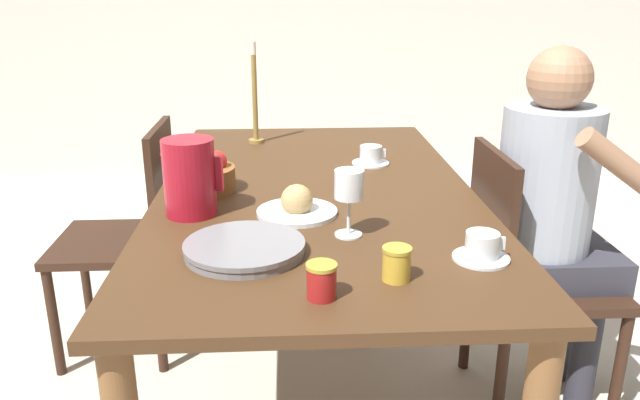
# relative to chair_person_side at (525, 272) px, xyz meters

# --- Properties ---
(ground_plane) EXTENTS (20.00, 20.00, 0.00)m
(ground_plane) POSITION_rel_chair_person_side_xyz_m (-0.67, 0.06, -0.47)
(ground_plane) COLOR beige
(dining_table) EXTENTS (0.96, 1.71, 0.75)m
(dining_table) POSITION_rel_chair_person_side_xyz_m (-0.67, 0.06, 0.18)
(dining_table) COLOR #472D19
(dining_table) RESTS_ON ground_plane
(chair_person_side) EXTENTS (0.42, 0.42, 0.87)m
(chair_person_side) POSITION_rel_chair_person_side_xyz_m (0.00, 0.00, 0.00)
(chair_person_side) COLOR #331E14
(chair_person_side) RESTS_ON ground_plane
(chair_opposite) EXTENTS (0.42, 0.42, 0.87)m
(chair_opposite) POSITION_rel_chair_person_side_xyz_m (-1.34, 0.41, 0.00)
(chair_opposite) COLOR #331E14
(chair_opposite) RESTS_ON ground_plane
(person_seated) EXTENTS (0.39, 0.41, 1.18)m
(person_seated) POSITION_rel_chair_person_side_xyz_m (0.08, 0.03, 0.23)
(person_seated) COLOR #33333D
(person_seated) RESTS_ON ground_plane
(red_pitcher) EXTENTS (0.16, 0.14, 0.21)m
(red_pitcher) POSITION_rel_chair_person_side_xyz_m (-1.02, -0.15, 0.38)
(red_pitcher) COLOR #A31423
(red_pitcher) RESTS_ON dining_table
(wine_glass_water) EXTENTS (0.07, 0.07, 0.17)m
(wine_glass_water) POSITION_rel_chair_person_side_xyz_m (-0.61, -0.33, 0.40)
(wine_glass_water) COLOR white
(wine_glass_water) RESTS_ON dining_table
(teacup_near_person) EXTENTS (0.13, 0.13, 0.07)m
(teacup_near_person) POSITION_rel_chair_person_side_xyz_m (-0.32, -0.49, 0.31)
(teacup_near_person) COLOR silver
(teacup_near_person) RESTS_ON dining_table
(teacup_across) EXTENTS (0.13, 0.13, 0.07)m
(teacup_across) POSITION_rel_chair_person_side_xyz_m (-0.46, 0.32, 0.31)
(teacup_across) COLOR silver
(teacup_across) RESTS_ON dining_table
(serving_tray) EXTENTS (0.28, 0.28, 0.03)m
(serving_tray) POSITION_rel_chair_person_side_xyz_m (-0.86, -0.43, 0.29)
(serving_tray) COLOR gray
(serving_tray) RESTS_ON dining_table
(bread_plate) EXTENTS (0.22, 0.22, 0.09)m
(bread_plate) POSITION_rel_chair_person_side_xyz_m (-0.73, -0.17, 0.30)
(bread_plate) COLOR silver
(bread_plate) RESTS_ON dining_table
(jam_jar_amber) EXTENTS (0.06, 0.06, 0.07)m
(jam_jar_amber) POSITION_rel_chair_person_side_xyz_m (-0.53, -0.58, 0.32)
(jam_jar_amber) COLOR gold
(jam_jar_amber) RESTS_ON dining_table
(jam_jar_red) EXTENTS (0.06, 0.06, 0.07)m
(jam_jar_red) POSITION_rel_chair_person_side_xyz_m (-0.69, -0.66, 0.32)
(jam_jar_red) COLOR #A81E1E
(jam_jar_red) RESTS_ON dining_table
(fruit_bowl) EXTENTS (0.19, 0.19, 0.12)m
(fruit_bowl) POSITION_rel_chair_person_side_xyz_m (-1.01, 0.05, 0.33)
(fruit_bowl) COLOR brown
(fruit_bowl) RESTS_ON dining_table
(candlestick_tall) EXTENTS (0.06, 0.06, 0.39)m
(candlestick_tall) POSITION_rel_chair_person_side_xyz_m (-0.88, 0.66, 0.44)
(candlestick_tall) COLOR olive
(candlestick_tall) RESTS_ON dining_table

